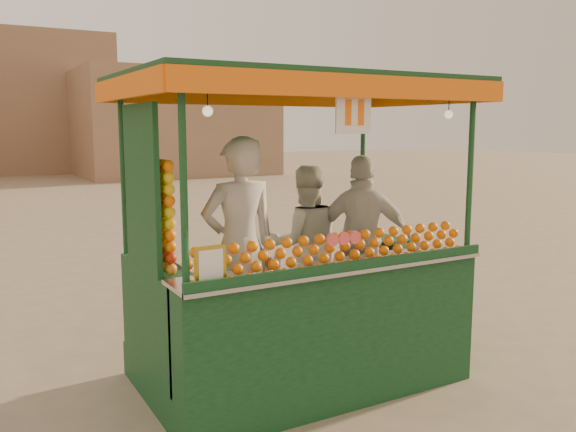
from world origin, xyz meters
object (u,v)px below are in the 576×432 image
juice_cart (296,288)px  vendor_middle (305,244)px  vendor_right (363,240)px  vendor_left (239,247)px

juice_cart → vendor_middle: juice_cart is taller
vendor_middle → vendor_right: bearing=164.5°
vendor_left → vendor_middle: vendor_left is taller
vendor_left → vendor_middle: size_ratio=1.19×
juice_cart → vendor_middle: size_ratio=1.87×
vendor_right → vendor_left: bearing=37.8°
juice_cart → vendor_middle: (0.52, 0.71, 0.23)m
vendor_middle → vendor_right: size_ratio=0.94×
juice_cart → vendor_right: bearing=20.1°
juice_cart → vendor_right: (1.01, 0.37, 0.29)m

